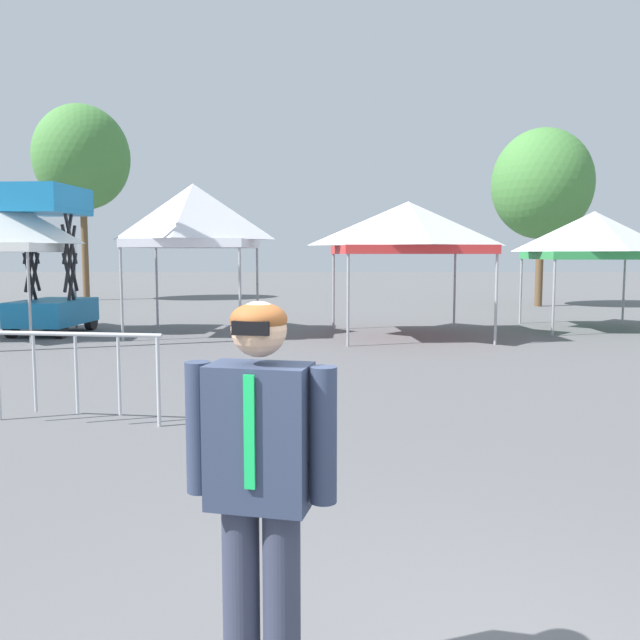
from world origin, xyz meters
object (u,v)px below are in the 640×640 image
tree_behind_tents_right (542,184)px  canopy_tent_behind_center (594,235)px  crowd_barrier_by_lift (76,359)px  scissor_lift (52,289)px  canopy_tent_behind_right (408,228)px  person_foreground (260,479)px  canopy_tent_center (193,216)px  tree_behind_tents_center (82,158)px

tree_behind_tents_right → canopy_tent_behind_center: bearing=-99.8°
canopy_tent_behind_center → crowd_barrier_by_lift: size_ratio=1.53×
tree_behind_tents_right → crowd_barrier_by_lift: 20.90m
scissor_lift → tree_behind_tents_right: 17.55m
canopy_tent_behind_right → person_foreground: 13.34m
canopy_tent_behind_right → person_foreground: canopy_tent_behind_right is taller
canopy_tent_behind_right → scissor_lift: bearing=175.4°
scissor_lift → tree_behind_tents_right: bearing=28.9°
canopy_tent_center → canopy_tent_behind_right: canopy_tent_center is taller
canopy_tent_behind_right → tree_behind_tents_right: tree_behind_tents_right is taller
canopy_tent_behind_right → canopy_tent_center: bearing=174.5°
canopy_tent_center → tree_behind_tents_right: bearing=36.5°
canopy_tent_behind_right → tree_behind_tents_center: (-11.87, 12.74, 3.42)m
canopy_tent_behind_right → canopy_tent_behind_center: size_ratio=1.13×
scissor_lift → canopy_tent_behind_right: bearing=-4.6°
canopy_tent_center → crowd_barrier_by_lift: (0.07, -8.56, -2.13)m
tree_behind_tents_center → crowd_barrier_by_lift: (6.79, -20.81, -5.25)m
scissor_lift → tree_behind_tents_right: size_ratio=0.55×
canopy_tent_behind_center → person_foreground: size_ratio=1.79×
canopy_tent_center → canopy_tent_behind_center: (10.19, 0.86, -0.44)m
canopy_tent_behind_right → scissor_lift: 8.85m
canopy_tent_behind_right → canopy_tent_behind_center: (5.04, 1.35, -0.14)m
tree_behind_tents_center → crowd_barrier_by_lift: bearing=-71.9°
person_foreground → scissor_lift: bearing=114.0°
canopy_tent_behind_center → scissor_lift: 13.83m
canopy_tent_center → tree_behind_tents_center: size_ratio=0.45×
scissor_lift → canopy_tent_center: bearing=-3.3°
person_foreground → canopy_tent_center: bearing=100.7°
tree_behind_tents_center → crowd_barrier_by_lift: size_ratio=3.95×
canopy_tent_behind_right → tree_behind_tents_center: bearing=133.0°
scissor_lift → person_foreground: bearing=-66.0°
canopy_tent_behind_center → scissor_lift: size_ratio=0.88×
canopy_tent_behind_center → tree_behind_tents_center: size_ratio=0.39×
scissor_lift → canopy_tent_behind_center: bearing=2.7°
canopy_tent_behind_center → person_foreground: bearing=-118.0°
canopy_tent_center → canopy_tent_behind_center: canopy_tent_center is taller
canopy_tent_center → tree_behind_tents_right: (11.51, 8.52, 1.67)m
scissor_lift → crowd_barrier_by_lift: bearing=-67.5°
canopy_tent_behind_right → crowd_barrier_by_lift: canopy_tent_behind_right is taller
canopy_tent_center → scissor_lift: size_ratio=1.01×
canopy_tent_center → crowd_barrier_by_lift: canopy_tent_center is taller
tree_behind_tents_center → crowd_barrier_by_lift: tree_behind_tents_center is taller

